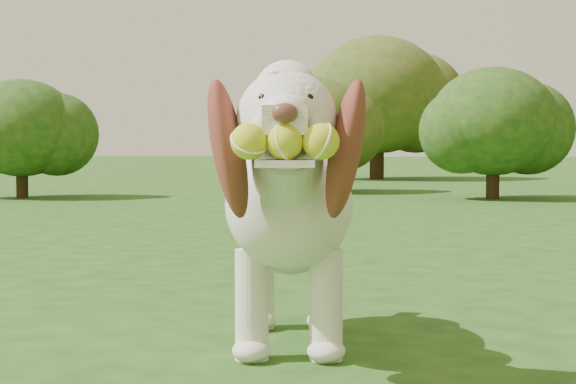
# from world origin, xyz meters

# --- Properties ---
(ground) EXTENTS (80.00, 80.00, 0.00)m
(ground) POSITION_xyz_m (0.00, 0.00, 0.00)
(ground) COLOR #1A4112
(ground) RESTS_ON ground
(dog) EXTENTS (0.56, 1.36, 0.88)m
(dog) POSITION_xyz_m (0.46, 0.08, 0.47)
(dog) COLOR silver
(dog) RESTS_ON ground
(shrub_a) EXTENTS (1.35, 1.35, 1.40)m
(shrub_a) POSITION_xyz_m (-3.88, 7.82, 0.82)
(shrub_a) COLOR #382314
(shrub_a) RESTS_ON ground
(shrub_b) EXTENTS (1.47, 1.47, 1.52)m
(shrub_b) POSITION_xyz_m (-0.67, 9.61, 0.90)
(shrub_b) COLOR #382314
(shrub_b) RESTS_ON ground
(shrub_c) EXTENTS (1.47, 1.47, 1.53)m
(shrub_c) POSITION_xyz_m (1.60, 8.41, 0.90)
(shrub_c) COLOR #382314
(shrub_c) RESTS_ON ground
(shrub_i) EXTENTS (2.44, 2.44, 2.53)m
(shrub_i) POSITION_xyz_m (-0.07, 14.13, 1.49)
(shrub_i) COLOR #382314
(shrub_i) RESTS_ON ground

